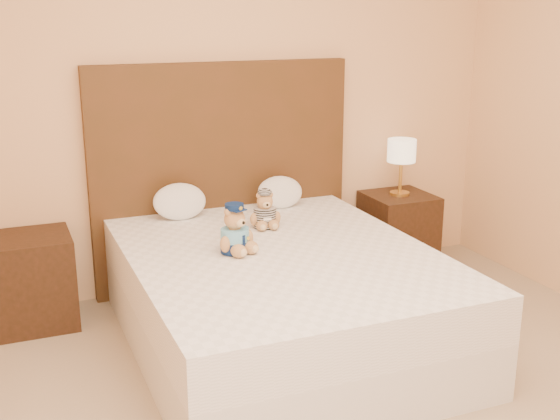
# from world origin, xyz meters

# --- Properties ---
(room_walls) EXTENTS (4.04, 4.52, 2.72)m
(room_walls) POSITION_xyz_m (0.00, 0.46, 1.81)
(room_walls) COLOR #E5B17D
(room_walls) RESTS_ON ground
(bed) EXTENTS (1.60, 2.00, 0.55)m
(bed) POSITION_xyz_m (0.00, 1.20, 0.28)
(bed) COLOR white
(bed) RESTS_ON ground
(headboard) EXTENTS (1.75, 0.08, 1.50)m
(headboard) POSITION_xyz_m (0.00, 2.21, 0.75)
(headboard) COLOR #4D2C17
(headboard) RESTS_ON ground
(nightstand_left) EXTENTS (0.45, 0.45, 0.55)m
(nightstand_left) POSITION_xyz_m (-1.25, 2.00, 0.28)
(nightstand_left) COLOR #3A1F12
(nightstand_left) RESTS_ON ground
(nightstand_right) EXTENTS (0.45, 0.45, 0.55)m
(nightstand_right) POSITION_xyz_m (1.25, 2.00, 0.28)
(nightstand_right) COLOR #3A1F12
(nightstand_right) RESTS_ON ground
(lamp) EXTENTS (0.20, 0.20, 0.40)m
(lamp) POSITION_xyz_m (1.25, 2.00, 0.85)
(lamp) COLOR gold
(lamp) RESTS_ON nightstand_right
(teddy_police) EXTENTS (0.30, 0.30, 0.27)m
(teddy_police) POSITION_xyz_m (-0.23, 1.28, 0.69)
(teddy_police) COLOR #A76F41
(teddy_police) RESTS_ON bed
(teddy_prisoner) EXTENTS (0.22, 0.21, 0.22)m
(teddy_prisoner) POSITION_xyz_m (0.08, 1.64, 0.66)
(teddy_prisoner) COLOR #A76F41
(teddy_prisoner) RESTS_ON bed
(pillow_left) EXTENTS (0.34, 0.22, 0.24)m
(pillow_left) POSITION_xyz_m (-0.34, 2.03, 0.67)
(pillow_left) COLOR white
(pillow_left) RESTS_ON bed
(pillow_right) EXTENTS (0.32, 0.20, 0.22)m
(pillow_right) POSITION_xyz_m (0.34, 2.03, 0.66)
(pillow_right) COLOR white
(pillow_right) RESTS_ON bed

